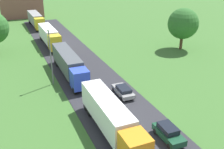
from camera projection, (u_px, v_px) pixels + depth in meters
The scene contains 9 objects.
truck_second at pixel (111, 117), 29.17m from camera, with size 2.53×13.68×3.71m.
truck_third at pixel (69, 63), 44.12m from camera, with size 2.56×14.67×3.70m.
truck_fourth at pixel (49, 36), 59.70m from camera, with size 2.68×13.02×3.75m.
truck_fifth at pixel (36, 19), 75.91m from camera, with size 2.86×13.41×3.63m.
car_third at pixel (168, 133), 28.78m from camera, with size 1.91×4.23×1.59m.
car_fourth at pixel (123, 91), 38.08m from camera, with size 1.99×4.53×1.34m.
lamppost_third at pixel (51, 55), 40.00m from camera, with size 0.36×0.36×8.71m.
tree_elm at pixel (183, 24), 55.94m from camera, with size 6.43×6.43×8.73m.
distant_building at pixel (21, 3), 88.02m from camera, with size 13.20×8.08×9.13m, color brown.
Camera 1 is at (-12.26, 8.62, 18.14)m, focal length 42.93 mm.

